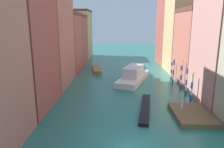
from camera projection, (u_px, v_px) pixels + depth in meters
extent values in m
plane|color=#28756B|center=(124.00, 79.00, 42.30)|extent=(154.00, 154.00, 0.00)
cube|color=#B25147|center=(16.00, 26.00, 25.85)|extent=(7.42, 9.72, 20.88)
cube|color=#C6705B|center=(47.00, 39.00, 36.94)|extent=(7.42, 11.31, 16.37)
cube|color=#B25147|center=(63.00, 44.00, 47.96)|extent=(7.42, 9.71, 12.35)
cube|color=brown|center=(61.00, 14.00, 46.44)|extent=(7.57, 9.90, 0.75)
cube|color=#B25147|center=(72.00, 41.00, 57.28)|extent=(7.42, 8.66, 12.22)
cube|color=brown|center=(71.00, 16.00, 55.77)|extent=(7.57, 8.83, 0.75)
cube|color=#DBB77A|center=(79.00, 35.00, 67.28)|extent=(7.42, 11.43, 14.17)
cube|color=brown|center=(78.00, 11.00, 65.57)|extent=(7.57, 11.66, 0.65)
cube|color=#C6705B|center=(200.00, 48.00, 38.36)|extent=(7.42, 10.08, 12.72)
cube|color=brown|center=(204.00, 10.00, 36.80)|extent=(7.57, 10.29, 0.74)
cube|color=#DBB77A|center=(184.00, 35.00, 47.74)|extent=(7.42, 9.34, 16.56)
cube|color=#B25147|center=(173.00, 31.00, 57.34)|extent=(7.42, 10.32, 17.76)
cube|color=brown|center=(192.00, 114.00, 25.17)|extent=(4.26, 6.28, 0.56)
cylinder|color=white|center=(182.00, 104.00, 26.09)|extent=(0.36, 0.36, 1.16)
sphere|color=tan|center=(182.00, 98.00, 25.92)|extent=(0.26, 0.26, 0.26)
cylinder|color=#1E479E|center=(191.00, 98.00, 30.09)|extent=(0.31, 0.31, 0.94)
cylinder|color=white|center=(191.00, 92.00, 29.87)|extent=(0.31, 0.31, 0.94)
cylinder|color=#1E479E|center=(192.00, 85.00, 29.66)|extent=(0.31, 0.31, 0.94)
cylinder|color=white|center=(192.00, 79.00, 29.44)|extent=(0.31, 0.31, 0.94)
sphere|color=gold|center=(193.00, 75.00, 29.30)|extent=(0.35, 0.35, 0.35)
cylinder|color=#1E479E|center=(185.00, 93.00, 32.28)|extent=(0.25, 0.25, 0.86)
cylinder|color=white|center=(186.00, 88.00, 32.08)|extent=(0.25, 0.25, 0.86)
cylinder|color=#1E479E|center=(186.00, 82.00, 31.88)|extent=(0.25, 0.25, 0.86)
cylinder|color=white|center=(187.00, 77.00, 31.68)|extent=(0.25, 0.25, 0.86)
cylinder|color=#1E479E|center=(187.00, 71.00, 31.48)|extent=(0.25, 0.25, 0.86)
sphere|color=gold|center=(188.00, 68.00, 31.36)|extent=(0.28, 0.28, 0.28)
cylinder|color=#1E479E|center=(180.00, 87.00, 35.76)|extent=(0.26, 0.26, 0.80)
cylinder|color=white|center=(181.00, 82.00, 35.58)|extent=(0.26, 0.26, 0.80)
cylinder|color=#1E479E|center=(181.00, 77.00, 35.39)|extent=(0.26, 0.26, 0.80)
cylinder|color=white|center=(181.00, 73.00, 35.21)|extent=(0.26, 0.26, 0.80)
cylinder|color=#1E479E|center=(182.00, 68.00, 35.03)|extent=(0.26, 0.26, 0.80)
cylinder|color=white|center=(182.00, 63.00, 34.84)|extent=(0.26, 0.26, 0.80)
sphere|color=gold|center=(182.00, 60.00, 34.72)|extent=(0.29, 0.29, 0.29)
cylinder|color=#1E479E|center=(173.00, 82.00, 38.58)|extent=(0.26, 0.26, 0.89)
cylinder|color=white|center=(173.00, 77.00, 38.38)|extent=(0.26, 0.26, 0.89)
cylinder|color=#1E479E|center=(173.00, 72.00, 38.17)|extent=(0.26, 0.26, 0.89)
cylinder|color=white|center=(174.00, 67.00, 37.96)|extent=(0.26, 0.26, 0.89)
cylinder|color=#1E479E|center=(174.00, 62.00, 37.76)|extent=(0.26, 0.26, 0.89)
sphere|color=gold|center=(174.00, 59.00, 37.63)|extent=(0.29, 0.29, 0.29)
cylinder|color=#1E479E|center=(171.00, 79.00, 41.13)|extent=(0.28, 0.28, 0.72)
cylinder|color=white|center=(171.00, 75.00, 40.97)|extent=(0.28, 0.28, 0.72)
cylinder|color=#1E479E|center=(171.00, 71.00, 40.80)|extent=(0.28, 0.28, 0.72)
cylinder|color=white|center=(172.00, 68.00, 40.63)|extent=(0.28, 0.28, 0.72)
cylinder|color=#1E479E|center=(172.00, 64.00, 40.47)|extent=(0.28, 0.28, 0.72)
sphere|color=gold|center=(172.00, 62.00, 40.36)|extent=(0.30, 0.30, 0.30)
cube|color=white|center=(133.00, 78.00, 40.76)|extent=(7.34, 12.77, 1.04)
cube|color=silver|center=(133.00, 71.00, 40.43)|extent=(4.63, 6.88, 1.82)
cube|color=black|center=(145.00, 108.00, 27.23)|extent=(2.68, 9.74, 0.41)
cube|color=olive|center=(96.00, 69.00, 49.06)|extent=(2.96, 7.81, 0.83)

